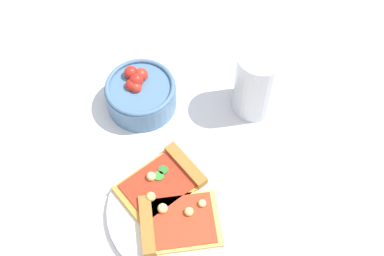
% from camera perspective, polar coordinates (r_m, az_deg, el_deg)
% --- Properties ---
extents(ground_plane, '(2.40, 2.40, 0.00)m').
position_cam_1_polar(ground_plane, '(0.87, 0.26, -7.67)').
color(ground_plane, silver).
rests_on(ground_plane, ground).
extents(plate, '(0.23, 0.23, 0.01)m').
position_cam_1_polar(plate, '(0.85, -1.47, -8.93)').
color(plate, white).
rests_on(plate, ground_plane).
extents(pizza_slice_near, '(0.15, 0.16, 0.02)m').
position_cam_1_polar(pizza_slice_near, '(0.86, -3.00, -5.79)').
color(pizza_slice_near, gold).
rests_on(pizza_slice_near, plate).
extents(pizza_slice_far, '(0.11, 0.13, 0.02)m').
position_cam_1_polar(pizza_slice_far, '(0.83, -1.98, -10.20)').
color(pizza_slice_far, '#E5B256').
rests_on(pizza_slice_far, plate).
extents(salad_bowl, '(0.13, 0.13, 0.07)m').
position_cam_1_polar(salad_bowl, '(0.94, -5.62, 3.76)').
color(salad_bowl, '#4C7299').
rests_on(salad_bowl, ground_plane).
extents(soda_glass, '(0.08, 0.08, 0.14)m').
position_cam_1_polar(soda_glass, '(0.92, 7.10, 4.80)').
color(soda_glass, silver).
rests_on(soda_glass, ground_plane).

